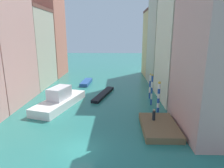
# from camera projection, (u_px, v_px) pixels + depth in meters

# --- Properties ---
(ground_plane) EXTENTS (154.00, 154.00, 0.00)m
(ground_plane) POSITION_uv_depth(u_px,v_px,m) (100.00, 85.00, 42.13)
(ground_plane) COLOR #28756B
(building_left_2) EXTENTS (6.57, 11.07, 15.86)m
(building_left_2) POSITION_uv_depth(u_px,v_px,m) (32.00, 48.00, 39.85)
(building_left_2) COLOR #BCB299
(building_left_2) RESTS_ON ground
(building_left_3) EXTENTS (6.57, 10.25, 20.33)m
(building_left_3) POSITION_uv_depth(u_px,v_px,m) (49.00, 36.00, 49.98)
(building_left_3) COLOR #C6705B
(building_left_3) RESTS_ON ground
(building_right_0) EXTENTS (6.57, 10.35, 19.34)m
(building_right_0) POSITION_uv_depth(u_px,v_px,m) (217.00, 43.00, 20.03)
(building_right_0) COLOR tan
(building_right_0) RESTS_ON ground
(building_right_1) EXTENTS (6.57, 10.76, 17.55)m
(building_right_1) POSITION_uv_depth(u_px,v_px,m) (182.00, 46.00, 30.83)
(building_right_1) COLOR beige
(building_right_1) RESTS_ON ground
(building_right_2) EXTENTS (6.57, 10.10, 22.56)m
(building_right_2) POSITION_uv_depth(u_px,v_px,m) (166.00, 31.00, 40.69)
(building_right_2) COLOR #BCB299
(building_right_2) RESTS_ON ground
(building_right_3) EXTENTS (6.57, 8.66, 16.70)m
(building_right_3) POSITION_uv_depth(u_px,v_px,m) (157.00, 43.00, 50.51)
(building_right_3) COLOR #DBB77A
(building_right_3) RESTS_ON ground
(waterfront_dock) EXTENTS (3.91, 6.47, 0.70)m
(waterfront_dock) POSITION_uv_depth(u_px,v_px,m) (159.00, 127.00, 22.20)
(waterfront_dock) COLOR brown
(waterfront_dock) RESTS_ON ground
(person_on_dock) EXTENTS (0.36, 0.36, 1.39)m
(person_on_dock) POSITION_uv_depth(u_px,v_px,m) (154.00, 115.00, 22.94)
(person_on_dock) COLOR black
(person_on_dock) RESTS_ON waterfront_dock
(mooring_pole_0) EXTENTS (0.39, 0.39, 4.41)m
(mooring_pole_0) POSITION_uv_depth(u_px,v_px,m) (159.00, 97.00, 26.78)
(mooring_pole_0) COLOR #1E479E
(mooring_pole_0) RESTS_ON ground
(mooring_pole_1) EXTENTS (0.27, 0.27, 4.81)m
(mooring_pole_1) POSITION_uv_depth(u_px,v_px,m) (152.00, 89.00, 29.59)
(mooring_pole_1) COLOR #1E479E
(mooring_pole_1) RESTS_ON ground
(mooring_pole_2) EXTENTS (0.29, 0.29, 4.33)m
(mooring_pole_2) POSITION_uv_depth(u_px,v_px,m) (150.00, 86.00, 32.65)
(mooring_pole_2) COLOR #1E479E
(mooring_pole_2) RESTS_ON ground
(vaporetto_white) EXTENTS (6.16, 10.94, 2.97)m
(vaporetto_white) POSITION_uv_depth(u_px,v_px,m) (60.00, 100.00, 29.35)
(vaporetto_white) COLOR white
(vaporetto_white) RESTS_ON ground
(gondola_black) EXTENTS (3.51, 9.00, 0.48)m
(gondola_black) POSITION_uv_depth(u_px,v_px,m) (103.00, 94.00, 34.75)
(gondola_black) COLOR black
(gondola_black) RESTS_ON ground
(motorboat_0) EXTENTS (1.99, 6.13, 0.70)m
(motorboat_0) POSITION_uv_depth(u_px,v_px,m) (86.00, 82.00, 43.04)
(motorboat_0) COLOR #234C93
(motorboat_0) RESTS_ON ground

